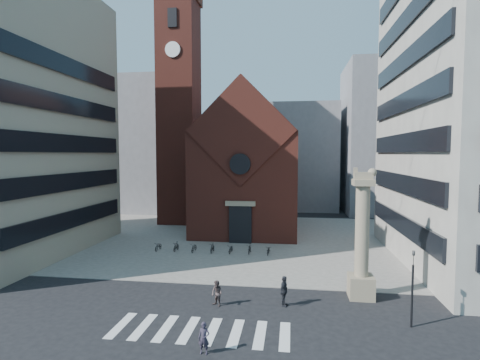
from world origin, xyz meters
name	(u,v)px	position (x,y,z in m)	size (l,w,h in m)	color
ground	(203,307)	(0.00, 0.00, 0.00)	(120.00, 120.00, 0.00)	black
piazza	(243,239)	(0.00, 19.00, 0.03)	(46.00, 30.00, 0.05)	#9A938C
zebra_crossing	(200,330)	(0.55, -3.00, 0.01)	(10.20, 3.20, 0.01)	white
church	(249,166)	(0.00, 25.04, 7.98)	(12.00, 16.65, 18.00)	maroon
campanile	(179,109)	(-10.00, 28.00, 15.74)	(5.50, 5.50, 31.20)	maroon
bg_block_left	(144,146)	(-20.00, 40.00, 11.00)	(16.00, 14.00, 22.00)	gray
bg_block_mid	(296,157)	(6.00, 45.00, 9.00)	(14.00, 12.00, 18.00)	gray
bg_block_right	(395,139)	(22.00, 42.00, 12.00)	(16.00, 14.00, 24.00)	gray
lion_column	(362,247)	(10.01, 3.00, 3.46)	(1.63, 1.60, 8.68)	gray
traffic_light	(412,287)	(12.00, -1.00, 2.29)	(0.13, 0.16, 4.30)	black
pedestrian_0	(204,338)	(1.30, -5.28, 0.77)	(0.56, 0.37, 1.54)	#2F2939
pedestrian_1	(217,293)	(0.79, 0.33, 0.81)	(0.78, 0.61, 1.61)	#4C3D3D
pedestrian_2	(284,291)	(4.97, 0.92, 0.96)	(1.12, 0.47, 1.91)	#24262C
scooter_0	(158,246)	(-7.60, 12.73, 0.45)	(0.54, 1.54, 0.81)	black
scooter_1	(176,246)	(-5.79, 12.73, 0.50)	(0.42, 1.49, 0.90)	black
scooter_2	(194,248)	(-3.98, 12.73, 0.45)	(0.54, 1.54, 0.81)	black
scooter_3	(212,248)	(-2.17, 12.73, 0.50)	(0.42, 1.49, 0.90)	black
scooter_4	(231,249)	(-0.36, 12.73, 0.45)	(0.54, 1.54, 0.81)	black
scooter_5	(250,249)	(1.46, 12.73, 0.50)	(0.42, 1.49, 0.90)	black
scooter_6	(269,250)	(3.27, 12.73, 0.45)	(0.54, 1.54, 0.81)	black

